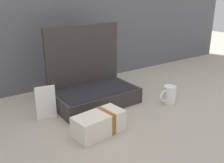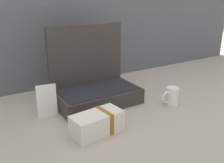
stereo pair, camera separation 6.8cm
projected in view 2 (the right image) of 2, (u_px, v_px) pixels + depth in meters
name	position (u px, v px, depth m)	size (l,w,h in m)	color
ground_plane	(106.00, 117.00, 1.26)	(6.00, 6.00, 0.00)	#9E9384
open_suitcase	(94.00, 85.00, 1.41)	(0.45, 0.27, 0.42)	#332D2B
cream_toiletry_bag	(98.00, 123.00, 1.11)	(0.24, 0.13, 0.10)	silver
coffee_mug	(172.00, 96.00, 1.39)	(0.11, 0.07, 0.10)	white
info_card_left	(47.00, 101.00, 1.24)	(0.10, 0.01, 0.17)	white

